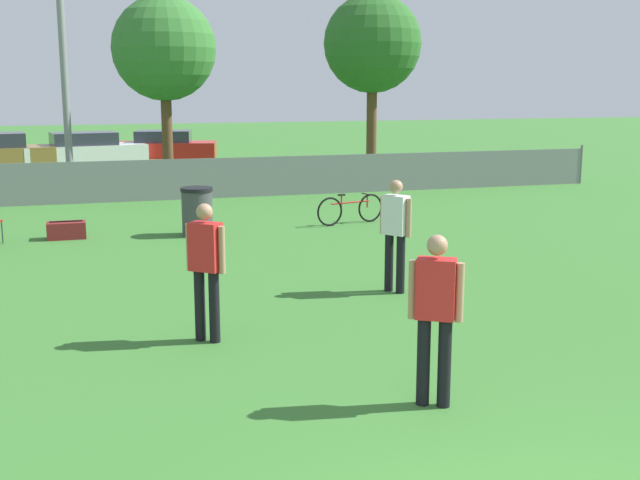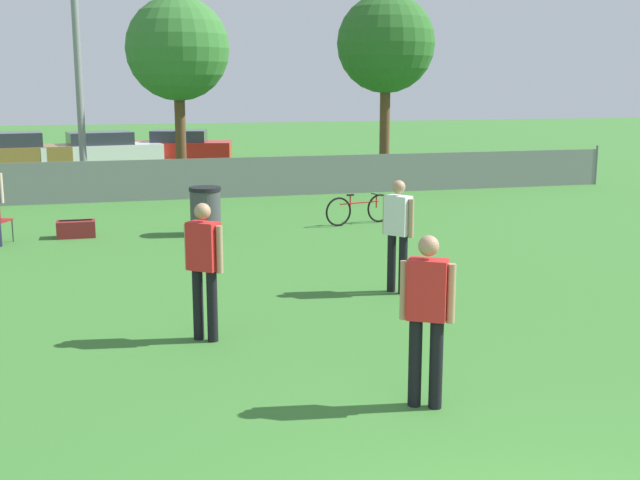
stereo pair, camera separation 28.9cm
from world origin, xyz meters
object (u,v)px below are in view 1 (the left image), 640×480
object	(u,v)px
bicycle_sideline	(350,209)
tree_near_pole	(164,49)
player_defender_red	(435,309)
player_thrower_red	(206,263)
player_receiver_white	(395,228)
tree_far_right	(373,45)
parked_car_white	(84,150)
gear_bag_sideline	(67,230)
parked_car_red	(164,147)
trash_bin	(197,211)

from	to	relation	value
bicycle_sideline	tree_near_pole	bearing A→B (deg)	98.32
player_defender_red	player_thrower_red	size ratio (longest dim) A/B	1.00
player_receiver_white	player_thrower_red	size ratio (longest dim) A/B	1.00
player_receiver_white	bicycle_sideline	size ratio (longest dim) A/B	1.01
tree_far_right	parked_car_white	bearing A→B (deg)	139.82
player_thrower_red	gear_bag_sideline	distance (m)	7.63
tree_near_pole	parked_car_red	world-z (taller)	tree_near_pole
bicycle_sideline	player_receiver_white	bearing A→B (deg)	-116.32
player_defender_red	bicycle_sideline	size ratio (longest dim) A/B	1.01
tree_near_pole	parked_car_white	world-z (taller)	tree_near_pole
parked_car_white	parked_car_red	bearing A→B (deg)	6.03
parked_car_red	gear_bag_sideline	bearing A→B (deg)	-90.97
trash_bin	player_receiver_white	bearing A→B (deg)	-68.15
player_defender_red	player_thrower_red	world-z (taller)	same
bicycle_sideline	gear_bag_sideline	size ratio (longest dim) A/B	2.21
tree_far_right	gear_bag_sideline	world-z (taller)	tree_far_right
trash_bin	parked_car_red	world-z (taller)	parked_car_red
tree_near_pole	gear_bag_sideline	xyz separation A→B (m)	(-2.89, -7.76, -3.91)
bicycle_sideline	parked_car_white	size ratio (longest dim) A/B	0.36
player_receiver_white	parked_car_white	distance (m)	20.70
player_defender_red	bicycle_sideline	bearing A→B (deg)	106.65
player_thrower_red	parked_car_red	distance (m)	22.68
gear_bag_sideline	parked_car_red	world-z (taller)	parked_car_red
player_receiver_white	parked_car_red	world-z (taller)	player_receiver_white
tree_far_right	player_receiver_white	distance (m)	14.03
gear_bag_sideline	parked_car_red	bearing A→B (deg)	77.06
player_thrower_red	parked_car_red	size ratio (longest dim) A/B	0.40
tree_far_right	bicycle_sideline	bearing A→B (deg)	-113.57
tree_near_pole	bicycle_sideline	distance (m)	9.20
bicycle_sideline	parked_car_red	world-z (taller)	parked_car_red
tree_far_right	gear_bag_sideline	bearing A→B (deg)	-142.38
tree_near_pole	tree_far_right	xyz separation A→B (m)	(6.28, -0.70, 0.19)
player_thrower_red	parked_car_red	xyz separation A→B (m)	(1.76, 22.60, -0.33)
tree_near_pole	player_defender_red	size ratio (longest dim) A/B	3.31
player_receiver_white	bicycle_sideline	distance (m)	6.01
parked_car_white	bicycle_sideline	bearing A→B (deg)	-78.18
tree_near_pole	player_defender_red	distance (m)	18.05
trash_bin	parked_car_white	world-z (taller)	parked_car_white
tree_far_right	trash_bin	world-z (taller)	tree_far_right
tree_near_pole	player_defender_red	world-z (taller)	tree_near_pole
tree_far_right	player_defender_red	distance (m)	18.27
trash_bin	gear_bag_sideline	distance (m)	2.65
player_thrower_red	gear_bag_sideline	size ratio (longest dim) A/B	2.24
player_thrower_red	gear_bag_sideline	bearing A→B (deg)	142.90
bicycle_sideline	trash_bin	xyz separation A→B (m)	(-3.47, -0.36, 0.17)
player_defender_red	trash_bin	distance (m)	9.69
player_thrower_red	parked_car_white	distance (m)	21.81
gear_bag_sideline	parked_car_white	xyz separation A→B (m)	(0.49, 14.39, 0.48)
player_defender_red	tree_far_right	bearing A→B (deg)	102.65
player_thrower_red	parked_car_white	world-z (taller)	player_thrower_red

